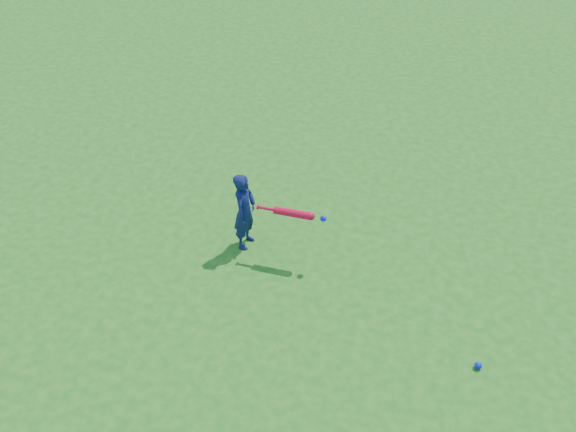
# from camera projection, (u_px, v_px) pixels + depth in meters

# --- Properties ---
(ground) EXTENTS (80.00, 80.00, 0.00)m
(ground) POSITION_uv_depth(u_px,v_px,m) (271.00, 232.00, 7.56)
(ground) COLOR #1E6417
(ground) RESTS_ON ground
(child) EXTENTS (0.27, 0.37, 0.95)m
(child) POSITION_uv_depth(u_px,v_px,m) (245.00, 211.00, 7.10)
(child) COLOR #10184D
(child) RESTS_ON ground
(ground_ball_blue) EXTENTS (0.07, 0.07, 0.07)m
(ground_ball_blue) POSITION_uv_depth(u_px,v_px,m) (478.00, 365.00, 5.97)
(ground_ball_blue) COLOR #0C1FCF
(ground_ball_blue) RESTS_ON ground
(bat_swing) EXTENTS (0.77, 0.10, 0.09)m
(bat_swing) POSITION_uv_depth(u_px,v_px,m) (296.00, 214.00, 6.85)
(bat_swing) COLOR red
(bat_swing) RESTS_ON ground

